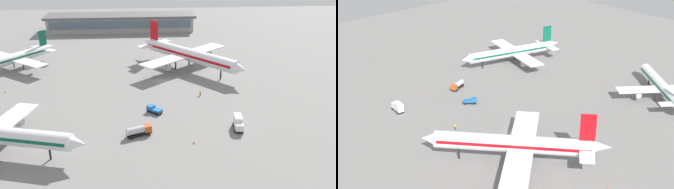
% 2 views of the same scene
% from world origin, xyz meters
% --- Properties ---
extents(ground, '(288.00, 288.00, 0.00)m').
position_xyz_m(ground, '(0.00, 0.00, 0.00)').
color(ground, gray).
extents(terminal_building, '(77.67, 16.69, 8.41)m').
position_xyz_m(terminal_building, '(16.62, -77.94, 4.29)').
color(terminal_building, '#9E9993').
rests_on(terminal_building, ground).
extents(airplane_at_gate, '(28.41, 33.17, 12.02)m').
position_xyz_m(airplane_at_gate, '(54.20, -16.27, 4.37)').
color(airplane_at_gate, white).
rests_on(airplane_at_gate, ground).
extents(airplane_taxiing, '(37.26, 41.52, 15.32)m').
position_xyz_m(airplane_taxiing, '(-10.42, -12.52, 5.57)').
color(airplane_taxiing, white).
rests_on(airplane_taxiing, ground).
extents(fuel_truck, '(6.55, 4.12, 2.50)m').
position_xyz_m(fuel_truck, '(8.27, 36.96, 1.39)').
color(fuel_truck, black).
rests_on(fuel_truck, ground).
extents(pushback_tractor, '(4.57, 4.32, 1.90)m').
position_xyz_m(pushback_tractor, '(4.02, 24.20, 0.97)').
color(pushback_tractor, black).
rests_on(pushback_tractor, ground).
extents(catering_truck, '(2.72, 5.78, 3.30)m').
position_xyz_m(catering_truck, '(-17.04, 35.36, 1.70)').
color(catering_truck, black).
rests_on(catering_truck, ground).
extents(ground_crew_worker, '(0.53, 0.53, 1.67)m').
position_xyz_m(ground_crew_worker, '(-10.92, 13.10, 0.85)').
color(ground_crew_worker, '#1E2338').
rests_on(ground_crew_worker, ground).
extents(safety_cone_near_gate, '(0.44, 0.44, 0.60)m').
position_xyz_m(safety_cone_near_gate, '(-2.53, -36.87, 0.30)').
color(safety_cone_near_gate, '#EA590C').
rests_on(safety_cone_near_gate, ground).
extents(safety_cone_mid_apron, '(0.44, 0.44, 0.60)m').
position_xyz_m(safety_cone_mid_apron, '(-4.68, 42.01, 0.30)').
color(safety_cone_mid_apron, '#EA590C').
rests_on(safety_cone_mid_apron, ground).
extents(safety_cone_far_side, '(0.44, 0.44, 0.60)m').
position_xyz_m(safety_cone_far_side, '(50.34, 5.96, 0.30)').
color(safety_cone_far_side, '#EA590C').
rests_on(safety_cone_far_side, ground).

